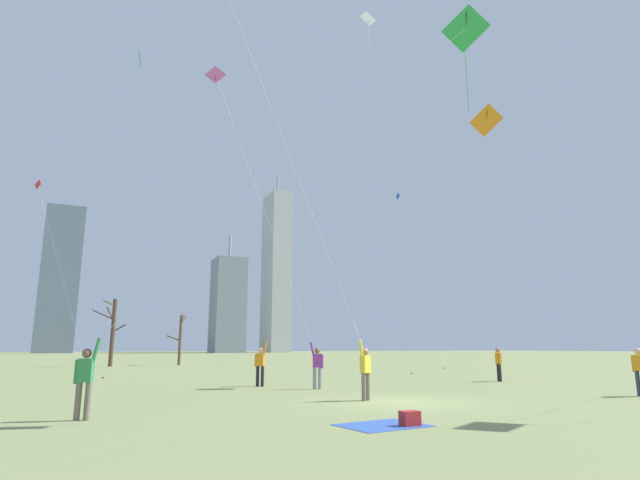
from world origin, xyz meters
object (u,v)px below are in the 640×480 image
(distant_kite_drifting_right_white, at_px, (371,43))
(kite_flyer_midfield_center_orange, at_px, (329,289))
(distant_kite_low_near_trees_red, at_px, (43,204))
(bystander_strolling_midfield, at_px, (498,363))
(kite_flyer_midfield_left_purple, at_px, (330,276))
(distant_kite_high_overhead_teal, at_px, (134,105))
(picnic_spot, at_px, (398,421))
(kite_flyer_foreground_right_pink, at_px, (303,323))
(bare_tree_far_right_edge, at_px, (112,330))
(kite_flyer_far_back_green, at_px, (190,282))
(bare_tree_left_of_center, at_px, (180,337))
(distant_kite_drifting_left_blue, at_px, (404,220))

(distant_kite_drifting_right_white, bearing_deg, kite_flyer_midfield_center_orange, -133.73)
(distant_kite_low_near_trees_red, bearing_deg, bystander_strolling_midfield, -46.29)
(bystander_strolling_midfield, xyz_separation_m, distant_kite_low_near_trees_red, (-22.33, 23.36, 11.53))
(kite_flyer_midfield_left_purple, bearing_deg, distant_kite_high_overhead_teal, 120.72)
(distant_kite_drifting_right_white, relative_size, picnic_spot, 12.72)
(kite_flyer_foreground_right_pink, relative_size, bystander_strolling_midfield, 8.72)
(picnic_spot, bearing_deg, bare_tree_far_right_edge, 95.29)
(distant_kite_low_near_trees_red, bearing_deg, kite_flyer_midfield_left_purple, -70.07)
(distant_kite_drifting_right_white, distance_m, distant_kite_high_overhead_teal, 18.54)
(kite_flyer_midfield_center_orange, relative_size, distant_kite_high_overhead_teal, 0.90)
(kite_flyer_midfield_left_purple, xyz_separation_m, distant_kite_low_near_trees_red, (-10.44, 28.80, 8.56))
(distant_kite_drifting_right_white, xyz_separation_m, bare_tree_far_right_edge, (-14.12, 21.81, -19.39))
(kite_flyer_foreground_right_pink, xyz_separation_m, distant_kite_drifting_right_white, (8.49, 8.18, 19.92))
(bystander_strolling_midfield, height_order, distant_kite_high_overhead_teal, distant_kite_high_overhead_teal)
(kite_flyer_far_back_green, bearing_deg, distant_kite_high_overhead_teal, 94.85)
(kite_flyer_midfield_center_orange, height_order, kite_flyer_far_back_green, kite_flyer_midfield_center_orange)
(kite_flyer_midfield_left_purple, bearing_deg, picnic_spot, -98.62)
(distant_kite_drifting_right_white, bearing_deg, distant_kite_high_overhead_teal, -166.04)
(distant_kite_low_near_trees_red, relative_size, bare_tree_left_of_center, 2.89)
(kite_flyer_far_back_green, bearing_deg, kite_flyer_midfield_center_orange, 46.05)
(distant_kite_high_overhead_teal, distance_m, bare_tree_far_right_edge, 27.43)
(distant_kite_drifting_left_blue, xyz_separation_m, bare_tree_left_of_center, (-17.10, 13.10, -10.33))
(kite_flyer_far_back_green, xyz_separation_m, bare_tree_far_right_edge, (0.28, 36.80, -0.09))
(kite_flyer_midfield_left_purple, xyz_separation_m, bare_tree_far_right_edge, (-4.42, 35.13, -0.72))
(kite_flyer_far_back_green, distance_m, bare_tree_left_of_center, 38.62)
(distant_kite_drifting_left_blue, relative_size, bare_tree_far_right_edge, 2.68)
(bystander_strolling_midfield, relative_size, distant_kite_high_overhead_teal, 0.11)
(distant_kite_high_overhead_teal, relative_size, picnic_spot, 7.74)
(kite_flyer_midfield_left_purple, distance_m, distant_kite_high_overhead_teal, 14.25)
(picnic_spot, height_order, bare_tree_left_of_center, bare_tree_left_of_center)
(kite_flyer_foreground_right_pink, relative_size, distant_kite_drifting_right_white, 0.57)
(kite_flyer_foreground_right_pink, distance_m, distant_kite_high_overhead_teal, 13.09)
(distant_kite_high_overhead_teal, bearing_deg, distant_kite_drifting_left_blue, 29.41)
(kite_flyer_midfield_center_orange, xyz_separation_m, bystander_strolling_midfield, (8.85, -0.91, -3.31))
(bare_tree_far_right_edge, bearing_deg, bare_tree_left_of_center, 11.69)
(distant_kite_drifting_right_white, bearing_deg, distant_kite_drifting_left_blue, 47.58)
(kite_flyer_midfield_center_orange, bearing_deg, kite_flyer_foreground_right_pink, -146.37)
(distant_kite_low_near_trees_red, bearing_deg, distant_kite_drifting_left_blue, -10.63)
(kite_flyer_foreground_right_pink, height_order, distant_kite_drifting_right_white, distant_kite_drifting_right_white)
(distant_kite_drifting_right_white, relative_size, distant_kite_low_near_trees_red, 1.73)
(distant_kite_low_near_trees_red, xyz_separation_m, bare_tree_far_right_edge, (6.02, 6.33, -9.28))
(distant_kite_drifting_left_blue, bearing_deg, kite_flyer_far_back_green, -133.29)
(distant_kite_drifting_left_blue, height_order, bare_tree_left_of_center, distant_kite_drifting_left_blue)
(kite_flyer_foreground_right_pink, distance_m, bare_tree_far_right_edge, 30.52)
(bystander_strolling_midfield, xyz_separation_m, distant_kite_drifting_left_blue, (6.94, 17.86, 12.08))
(kite_flyer_far_back_green, bearing_deg, picnic_spot, -37.80)
(kite_flyer_midfield_left_purple, bearing_deg, distant_kite_drifting_right_white, 53.91)
(kite_flyer_midfield_center_orange, height_order, bare_tree_far_right_edge, kite_flyer_midfield_center_orange)
(kite_flyer_midfield_center_orange, relative_size, kite_flyer_foreground_right_pink, 0.97)
(kite_flyer_midfield_left_purple, distance_m, kite_flyer_foreground_right_pink, 5.43)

